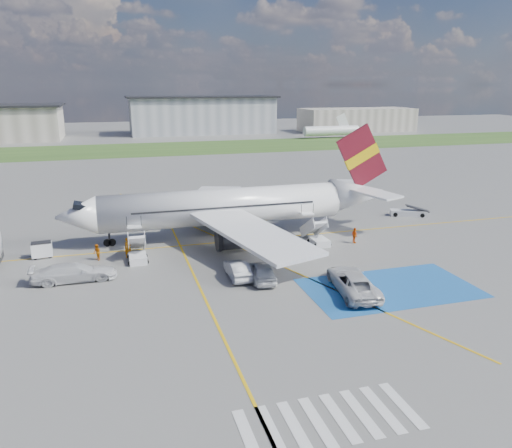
{
  "coord_description": "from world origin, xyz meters",
  "views": [
    {
      "loc": [
        -11.28,
        -37.46,
        16.13
      ],
      "look_at": [
        1.42,
        5.89,
        3.5
      ],
      "focal_mm": 35.0,
      "sensor_mm": 36.0,
      "label": 1
    }
  ],
  "objects_px": {
    "gpu_cart": "(42,251)",
    "van_white_a": "(353,278)",
    "car_silver_a": "(262,271)",
    "van_white_b": "(74,270)",
    "belt_loader": "(408,213)",
    "airliner": "(236,206)",
    "car_silver_b": "(238,269)"
  },
  "relations": [
    {
      "from": "gpu_cart",
      "to": "van_white_a",
      "type": "xyz_separation_m",
      "value": [
        25.03,
        -15.83,
        0.4
      ]
    },
    {
      "from": "van_white_b",
      "to": "car_silver_b",
      "type": "bearing_deg",
      "value": -103.46
    },
    {
      "from": "airliner",
      "to": "van_white_b",
      "type": "bearing_deg",
      "value": -151.2
    },
    {
      "from": "car_silver_b",
      "to": "van_white_b",
      "type": "xyz_separation_m",
      "value": [
        -13.55,
        3.15,
        0.28
      ]
    },
    {
      "from": "airliner",
      "to": "car_silver_b",
      "type": "bearing_deg",
      "value": -103.54
    },
    {
      "from": "gpu_cart",
      "to": "belt_loader",
      "type": "xyz_separation_m",
      "value": [
        43.0,
        4.04,
        -0.35
      ]
    },
    {
      "from": "gpu_cart",
      "to": "van_white_a",
      "type": "distance_m",
      "value": 29.61
    },
    {
      "from": "belt_loader",
      "to": "car_silver_a",
      "type": "relative_size",
      "value": 1.01
    },
    {
      "from": "van_white_a",
      "to": "van_white_b",
      "type": "bearing_deg",
      "value": -12.76
    },
    {
      "from": "gpu_cart",
      "to": "airliner",
      "type": "bearing_deg",
      "value": -0.49
    },
    {
      "from": "airliner",
      "to": "car_silver_b",
      "type": "distance_m",
      "value": 12.84
    },
    {
      "from": "airliner",
      "to": "van_white_a",
      "type": "distance_m",
      "value": 18.6
    },
    {
      "from": "car_silver_a",
      "to": "van_white_a",
      "type": "bearing_deg",
      "value": 151.56
    },
    {
      "from": "airliner",
      "to": "van_white_a",
      "type": "relative_size",
      "value": 6.25
    },
    {
      "from": "car_silver_a",
      "to": "van_white_b",
      "type": "height_order",
      "value": "van_white_b"
    },
    {
      "from": "belt_loader",
      "to": "van_white_b",
      "type": "distance_m",
      "value": 41.27
    },
    {
      "from": "gpu_cart",
      "to": "car_silver_a",
      "type": "relative_size",
      "value": 0.42
    },
    {
      "from": "gpu_cart",
      "to": "van_white_b",
      "type": "height_order",
      "value": "van_white_b"
    },
    {
      "from": "belt_loader",
      "to": "gpu_cart",
      "type": "bearing_deg",
      "value": -150.59
    },
    {
      "from": "van_white_a",
      "to": "car_silver_a",
      "type": "bearing_deg",
      "value": -25.09
    },
    {
      "from": "airliner",
      "to": "car_silver_a",
      "type": "relative_size",
      "value": 7.68
    },
    {
      "from": "airliner",
      "to": "car_silver_a",
      "type": "xyz_separation_m",
      "value": [
        -1.13,
        -13.41,
        -2.58
      ]
    },
    {
      "from": "gpu_cart",
      "to": "van_white_a",
      "type": "bearing_deg",
      "value": -38.2
    },
    {
      "from": "car_silver_b",
      "to": "van_white_b",
      "type": "height_order",
      "value": "van_white_b"
    },
    {
      "from": "belt_loader",
      "to": "car_silver_a",
      "type": "xyz_separation_m",
      "value": [
        -24.34,
        -15.58,
        0.46
      ]
    },
    {
      "from": "belt_loader",
      "to": "van_white_a",
      "type": "relative_size",
      "value": 0.83
    },
    {
      "from": "van_white_b",
      "to": "car_silver_a",
      "type": "bearing_deg",
      "value": -106.14
    },
    {
      "from": "belt_loader",
      "to": "van_white_a",
      "type": "xyz_separation_m",
      "value": [
        -17.98,
        -19.87,
        0.75
      ]
    },
    {
      "from": "van_white_a",
      "to": "van_white_b",
      "type": "xyz_separation_m",
      "value": [
        -21.72,
        8.63,
        -0.08
      ]
    },
    {
      "from": "car_silver_a",
      "to": "van_white_a",
      "type": "distance_m",
      "value": 7.68
    },
    {
      "from": "gpu_cart",
      "to": "belt_loader",
      "type": "relative_size",
      "value": 0.41
    },
    {
      "from": "gpu_cart",
      "to": "car_silver_b",
      "type": "distance_m",
      "value": 19.77
    }
  ]
}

